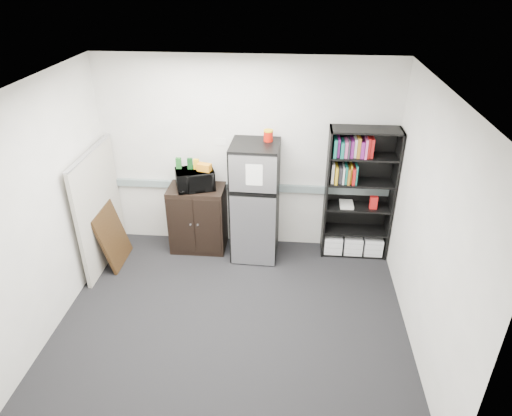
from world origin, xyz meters
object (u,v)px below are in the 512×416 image
at_px(microwave, 195,179).
at_px(bookshelf, 358,195).
at_px(cabinet, 198,218).
at_px(refrigerator, 255,202).
at_px(cubicle_partition, 99,209).

bearing_deg(microwave, bookshelf, -17.85).
xyz_separation_m(cabinet, microwave, (0.00, -0.02, 0.62)).
xyz_separation_m(bookshelf, refrigerator, (-1.39, -0.14, -0.09)).
height_order(cubicle_partition, cabinet, cubicle_partition).
bearing_deg(cubicle_partition, cabinet, 19.04).
distance_m(bookshelf, cabinet, 2.25).
bearing_deg(cubicle_partition, refrigerator, 9.49).
relative_size(cubicle_partition, microwave, 3.24).
xyz_separation_m(bookshelf, cubicle_partition, (-3.43, -0.49, -0.10)).
bearing_deg(cabinet, microwave, -90.00).
bearing_deg(microwave, refrigerator, -24.41).
distance_m(cubicle_partition, refrigerator, 2.07).
height_order(microwave, refrigerator, refrigerator).
xyz_separation_m(cabinet, refrigerator, (0.82, -0.08, 0.35)).
height_order(bookshelf, cabinet, bookshelf).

